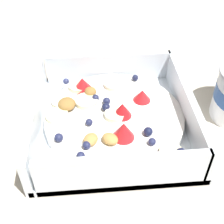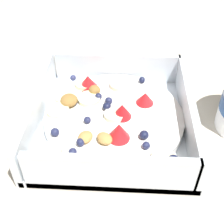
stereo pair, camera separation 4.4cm
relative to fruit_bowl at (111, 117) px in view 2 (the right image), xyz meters
The scene contains 3 objects.
ground_plane 0.02m from the fruit_bowl, 154.08° to the left, with size 2.40×2.40×0.00m, color beige.
fruit_bowl is the anchor object (origin of this frame).
spoon 0.15m from the fruit_bowl, 165.08° to the left, with size 0.07×0.17×0.01m.
Camera 2 is at (0.33, 0.01, 0.33)m, focal length 48.72 mm.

